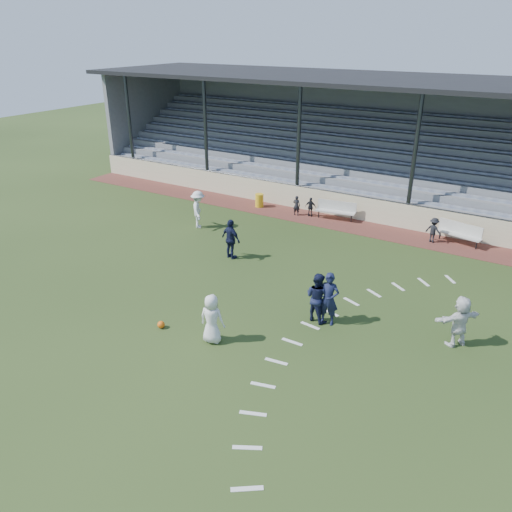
{
  "coord_description": "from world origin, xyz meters",
  "views": [
    {
      "loc": [
        8.68,
        -11.7,
        8.86
      ],
      "look_at": [
        0.0,
        2.5,
        1.3
      ],
      "focal_mm": 35.0,
      "sensor_mm": 36.0,
      "label": 1
    }
  ],
  "objects": [
    {
      "name": "ground",
      "position": [
        0.0,
        0.0,
        0.0
      ],
      "size": [
        90.0,
        90.0,
        0.0
      ],
      "primitive_type": "plane",
      "color": "#273A17",
      "rests_on": "ground"
    },
    {
      "name": "cinder_track",
      "position": [
        0.0,
        10.5,
        0.01
      ],
      "size": [
        34.0,
        2.0,
        0.02
      ],
      "primitive_type": "cube",
      "color": "#552822",
      "rests_on": "ground"
    },
    {
      "name": "retaining_wall",
      "position": [
        0.0,
        11.55,
        0.6
      ],
      "size": [
        34.0,
        0.18,
        1.2
      ],
      "primitive_type": "cube",
      "color": "beige",
      "rests_on": "ground"
    },
    {
      "name": "bench_left",
      "position": [
        -0.38,
        10.94,
        0.58
      ],
      "size": [
        2.04,
        0.74,
        0.95
      ],
      "rotation": [
        0.0,
        0.0,
        0.15
      ],
      "color": "beige",
      "rests_on": "cinder_track"
    },
    {
      "name": "bench_right",
      "position": [
        5.61,
        10.92,
        0.58
      ],
      "size": [
        2.04,
        0.9,
        0.95
      ],
      "rotation": [
        0.0,
        0.0,
        -0.23
      ],
      "color": "beige",
      "rests_on": "cinder_track"
    },
    {
      "name": "trash_bin",
      "position": [
        -4.73,
        10.59,
        0.38
      ],
      "size": [
        0.45,
        0.45,
        0.72
      ],
      "primitive_type": "cylinder",
      "color": "gold",
      "rests_on": "cinder_track"
    },
    {
      "name": "football",
      "position": [
        -1.17,
        -1.51,
        0.12
      ],
      "size": [
        0.24,
        0.24,
        0.24
      ],
      "primitive_type": "sphere",
      "color": "#E65B0D",
      "rests_on": "ground"
    },
    {
      "name": "player_white_lead",
      "position": [
        0.71,
        -1.24,
        0.81
      ],
      "size": [
        0.87,
        0.65,
        1.61
      ],
      "primitive_type": "imported",
      "rotation": [
        0.0,
        0.0,
        3.33
      ],
      "color": "silver",
      "rests_on": "ground"
    },
    {
      "name": "player_navy_lead",
      "position": [
        3.33,
        1.59,
        0.91
      ],
      "size": [
        0.71,
        0.52,
        1.82
      ],
      "primitive_type": "imported",
      "rotation": [
        0.0,
        0.0,
        0.13
      ],
      "color": "#131835",
      "rests_on": "ground"
    },
    {
      "name": "player_navy_mid",
      "position": [
        2.91,
        1.59,
        0.86
      ],
      "size": [
        0.95,
        0.81,
        1.72
      ],
      "primitive_type": "imported",
      "rotation": [
        0.0,
        0.0,
        2.93
      ],
      "color": "#131835",
      "rests_on": "ground"
    },
    {
      "name": "player_white_wing",
      "position": [
        -5.67,
        6.41,
        0.92
      ],
      "size": [
        1.25,
        1.36,
        1.84
      ],
      "primitive_type": "imported",
      "rotation": [
        0.0,
        0.0,
        2.2
      ],
      "color": "silver",
      "rests_on": "ground"
    },
    {
      "name": "player_navy_wing",
      "position": [
        -2.29,
        4.23,
        0.86
      ],
      "size": [
        1.08,
        0.64,
        1.73
      ],
      "primitive_type": "imported",
      "rotation": [
        0.0,
        0.0,
        2.91
      ],
      "color": "#131835",
      "rests_on": "ground"
    },
    {
      "name": "player_white_back",
      "position": [
        7.21,
        2.53,
        0.83
      ],
      "size": [
        1.4,
        1.47,
        1.66
      ],
      "primitive_type": "imported",
      "rotation": [
        0.0,
        0.0,
        3.97
      ],
      "color": "silver",
      "rests_on": "ground"
    },
    {
      "name": "sub_left_near",
      "position": [
        -2.38,
        10.44,
        0.54
      ],
      "size": [
        0.41,
        0.29,
        1.05
      ],
      "primitive_type": "imported",
      "rotation": [
        0.0,
        0.0,
        3.26
      ],
      "color": "black",
      "rests_on": "cinder_track"
    },
    {
      "name": "sub_left_far",
      "position": [
        -1.67,
        10.66,
        0.52
      ],
      "size": [
        0.61,
        0.31,
        1.0
      ],
      "primitive_type": "imported",
      "rotation": [
        0.0,
        0.0,
        3.26
      ],
      "color": "black",
      "rests_on": "cinder_track"
    },
    {
      "name": "sub_right",
      "position": [
        4.58,
        10.44,
        0.6
      ],
      "size": [
        0.83,
        0.59,
        1.15
      ],
      "primitive_type": "imported",
      "rotation": [
        0.0,
        0.0,
        2.91
      ],
      "color": "black",
      "rests_on": "cinder_track"
    },
    {
      "name": "grandstand",
      "position": [
        0.0,
        16.26,
        2.2
      ],
      "size": [
        34.6,
        9.0,
        6.61
      ],
      "color": "gray",
      "rests_on": "ground"
    },
    {
      "name": "penalty_arc",
      "position": [
        4.12,
        0.0,
        0.01
      ],
      "size": [
        3.89,
        14.63,
        0.01
      ],
      "color": "silver",
      "rests_on": "ground"
    }
  ]
}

